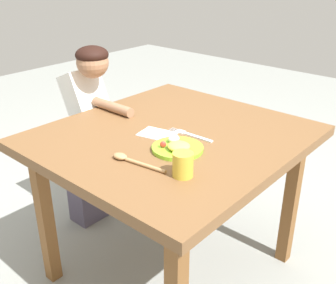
% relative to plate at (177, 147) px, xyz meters
% --- Properties ---
extents(ground_plane, '(8.00, 8.00, 0.00)m').
position_rel_plate_xyz_m(ground_plane, '(0.12, 0.13, -0.75)').
color(ground_plane, gray).
extents(dining_table, '(1.07, 0.99, 0.74)m').
position_rel_plate_xyz_m(dining_table, '(0.12, 0.13, -0.10)').
color(dining_table, brown).
rests_on(dining_table, ground_plane).
extents(plate, '(0.20, 0.20, 0.04)m').
position_rel_plate_xyz_m(plate, '(0.00, 0.00, 0.00)').
color(plate, '#81C72C').
rests_on(plate, dining_table).
extents(fork, '(0.03, 0.22, 0.01)m').
position_rel_plate_xyz_m(fork, '(0.15, 0.05, -0.01)').
color(fork, silver).
rests_on(fork, dining_table).
extents(spoon, '(0.06, 0.23, 0.02)m').
position_rel_plate_xyz_m(spoon, '(-0.19, 0.07, -0.01)').
color(spoon, '#AE8253').
rests_on(spoon, dining_table).
extents(drinking_cup, '(0.07, 0.07, 0.09)m').
position_rel_plate_xyz_m(drinking_cup, '(-0.14, -0.14, 0.03)').
color(drinking_cup, gold).
rests_on(drinking_cup, dining_table).
extents(person, '(0.20, 0.46, 1.04)m').
position_rel_plate_xyz_m(person, '(0.12, 0.73, -0.21)').
color(person, '#4E475B').
rests_on(person, ground_plane).
extents(napkin, '(0.14, 0.17, 0.00)m').
position_rel_plate_xyz_m(napkin, '(0.06, 0.16, -0.01)').
color(napkin, white).
rests_on(napkin, dining_table).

